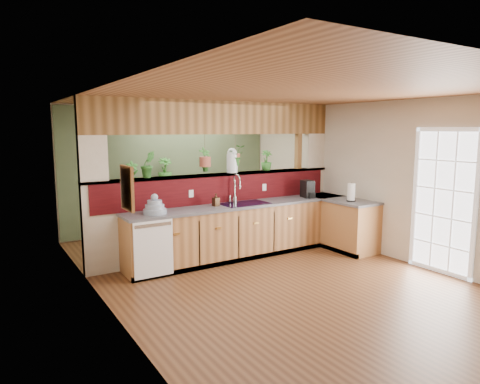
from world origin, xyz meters
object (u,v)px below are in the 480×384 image
glass_jar (232,160)px  shelving_console (153,210)px  paper_towel (351,193)px  dish_stack (155,208)px  faucet (236,187)px  soap_dispenser (216,200)px  coffee_maker (308,190)px

glass_jar → shelving_console: (-0.74, 1.90, -1.10)m
paper_towel → dish_stack: bearing=167.4°
faucet → glass_jar: bearing=74.2°
dish_stack → soap_dispenser: 1.08m
glass_jar → paper_towel: bearing=-34.3°
soap_dispenser → coffee_maker: size_ratio=0.66×
faucet → paper_towel: faucet is taller
coffee_maker → glass_jar: glass_jar is taller
dish_stack → glass_jar: size_ratio=0.81×
paper_towel → soap_dispenser: bearing=159.2°
faucet → coffee_maker: 1.43m
faucet → shelving_console: size_ratio=0.30×
soap_dispenser → paper_towel: paper_towel is taller
glass_jar → shelving_console: size_ratio=0.25×
dish_stack → coffee_maker: size_ratio=1.10×
coffee_maker → paper_towel: 0.80m
soap_dispenser → shelving_console: 2.29m
faucet → paper_towel: size_ratio=1.48×
soap_dispenser → shelving_console: soap_dispenser is taller
coffee_maker → glass_jar: (-1.34, 0.44, 0.56)m
dish_stack → coffee_maker: (2.93, -0.01, 0.05)m
faucet → shelving_console: bearing=107.8°
soap_dispenser → coffee_maker: 1.85m
dish_stack → paper_towel: (3.28, -0.74, 0.06)m
paper_towel → shelving_console: size_ratio=0.20×
coffee_maker → glass_jar: bearing=175.4°
paper_towel → faucet: bearing=152.0°
dish_stack → faucet: bearing=7.6°
coffee_maker → dish_stack: bearing=-166.8°
paper_towel → shelving_console: bearing=128.6°
dish_stack → glass_jar: glass_jar is taller
faucet → soap_dispenser: size_ratio=2.41×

